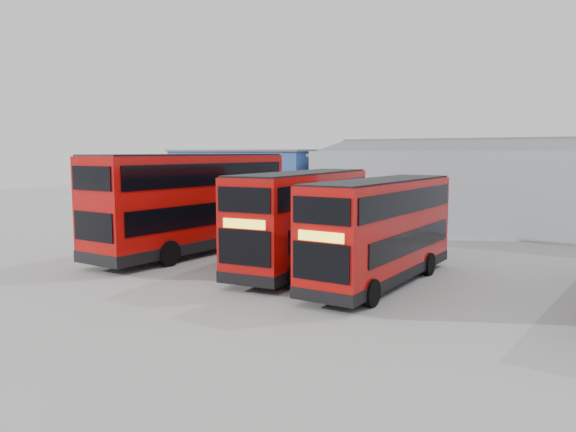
{
  "coord_description": "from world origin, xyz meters",
  "views": [
    {
      "loc": [
        12.0,
        -18.86,
        4.96
      ],
      "look_at": [
        -1.25,
        2.22,
        2.1
      ],
      "focal_mm": 35.0,
      "sensor_mm": 36.0,
      "label": 1
    }
  ],
  "objects": [
    {
      "name": "office_block",
      "position": [
        -14.0,
        17.99,
        2.58
      ],
      "size": [
        12.3,
        8.32,
        5.12
      ],
      "color": "navy",
      "rests_on": "ground"
    },
    {
      "name": "panel_van",
      "position": [
        -17.84,
        11.61,
        1.16
      ],
      "size": [
        2.68,
        5.0,
        2.08
      ],
      "rotation": [
        0.0,
        0.0,
        0.17
      ],
      "color": "white",
      "rests_on": "ground"
    },
    {
      "name": "double_decker_centre",
      "position": [
        0.01,
        1.36,
        2.05
      ],
      "size": [
        3.35,
        9.91,
        4.12
      ],
      "rotation": [
        0.0,
        0.0,
        0.11
      ],
      "color": "#B10C0A",
      "rests_on": "ground"
    },
    {
      "name": "maintenance_shed",
      "position": [
        8.0,
        20.0,
        2.6
      ],
      "size": [
        30.5,
        12.0,
        5.89
      ],
      "color": "#979CA5",
      "rests_on": "ground"
    },
    {
      "name": "double_decker_right",
      "position": [
        3.88,
        0.65,
        1.96
      ],
      "size": [
        2.46,
        9.36,
        3.94
      ],
      "rotation": [
        0.0,
        0.0,
        -0.01
      ],
      "color": "#B10C0A",
      "rests_on": "ground"
    },
    {
      "name": "double_decker_left",
      "position": [
        -6.39,
        1.64,
        2.41
      ],
      "size": [
        3.23,
        11.56,
        4.85
      ],
      "rotation": [
        0.0,
        0.0,
        3.11
      ],
      "color": "#B10C0A",
      "rests_on": "ground"
    },
    {
      "name": "ground_plane",
      "position": [
        0.0,
        0.0,
        0.0
      ],
      "size": [
        120.0,
        120.0,
        0.0
      ],
      "primitive_type": "plane",
      "color": "gray",
      "rests_on": "ground"
    }
  ]
}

